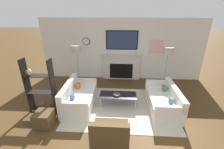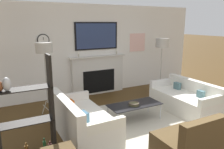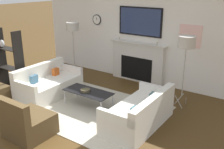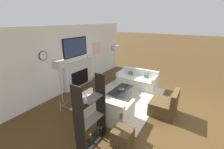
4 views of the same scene
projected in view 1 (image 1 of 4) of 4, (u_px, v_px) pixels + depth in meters
name	position (u px, v px, depth m)	size (l,w,h in m)	color
fireplace_wall	(122.00, 53.00, 6.69)	(7.17, 0.28, 2.70)	silver
area_rug	(120.00, 106.00, 4.96)	(3.36, 2.48, 0.01)	#B2AB98
couch_left	(79.00, 98.00, 4.93)	(0.91, 1.73, 0.80)	silver
couch_right	(163.00, 101.00, 4.77)	(0.84, 1.74, 0.74)	silver
armchair	(110.00, 136.00, 3.40)	(0.82, 0.78, 0.85)	#4A3820
coffee_table	(118.00, 95.00, 4.90)	(1.20, 0.54, 0.39)	black
decorative_bowl	(117.00, 94.00, 4.85)	(0.24, 0.24, 0.06)	#454229
floor_lamp_left	(77.00, 49.00, 5.75)	(0.38, 0.38, 1.74)	#9E998E
floor_lamp_right	(168.00, 51.00, 5.55)	(0.39, 0.39, 1.72)	#9E998E
shelf_unit	(40.00, 87.00, 4.46)	(0.83, 0.28, 1.70)	black
ottoman	(44.00, 119.00, 4.05)	(0.45, 0.45, 0.42)	#4A3820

